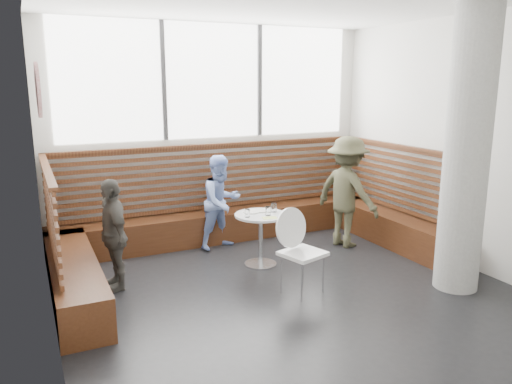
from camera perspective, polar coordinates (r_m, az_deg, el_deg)
name	(u,v)px	position (r m, az deg, el deg)	size (l,w,h in m)	color
room	(296,155)	(5.36, 4.55, 4.18)	(5.00, 5.00, 3.20)	silver
booth	(233,222)	(7.17, -2.64, -3.41)	(5.00, 2.50, 1.44)	#391D0E
concrete_column	(467,152)	(6.05, 22.96, 4.18)	(0.50, 0.50, 3.20)	gray
wall_art	(38,90)	(5.00, -23.66, 10.63)	(0.50, 0.50, 0.03)	white
cafe_table	(261,229)	(6.51, 0.54, -4.21)	(0.68, 0.68, 0.70)	silver
cafe_chair	(300,244)	(5.73, 5.00, -5.89)	(0.46, 0.45, 0.97)	white
adult_man	(347,192)	(7.35, 10.36, 0.01)	(1.04, 0.60, 1.61)	#46452E
child_back	(221,202)	(7.18, -3.97, -1.14)	(0.66, 0.51, 1.36)	#849FE5
child_left	(113,234)	(5.98, -16.01, -4.69)	(0.77, 0.32, 1.31)	#45433F
plate_near	(251,212)	(6.54, -0.53, -2.28)	(0.22, 0.22, 0.02)	white
plate_far	(261,211)	(6.60, 0.52, -2.14)	(0.21, 0.21, 0.01)	white
glass_left	(247,213)	(6.31, -0.99, -2.42)	(0.06, 0.06, 0.10)	white
glass_mid	(268,211)	(6.39, 1.39, -2.19)	(0.07, 0.07, 0.11)	white
glass_right	(274,208)	(6.56, 2.05, -1.78)	(0.07, 0.07, 0.12)	white
menu_card	(270,218)	(6.28, 1.58, -2.97)	(0.18, 0.13, 0.00)	#A5C64C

